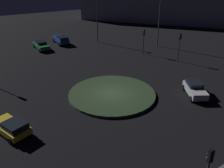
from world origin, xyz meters
TOP-DOWN VIEW (x-y plane):
  - ground_plane at (0.00, 0.00)m, footprint 117.01×117.01m
  - roundabout_island at (0.00, 0.00)m, footprint 10.03×10.03m
  - car_silver at (8.46, -4.42)m, footprint 3.31×4.33m
  - car_yellow at (-11.30, -2.32)m, footprint 3.31×4.39m
  - car_blue at (1.20, 22.94)m, footprint 2.17×4.59m
  - car_green at (-2.98, 21.33)m, footprint 2.21×4.68m
  - traffic_light_east at (14.27, 5.12)m, footprint 0.39×0.36m
  - traffic_light_northeast at (11.50, 10.59)m, footprint 0.39×0.38m
  - traffic_light_south at (-1.91, -15.55)m, footprint 0.32×0.37m
  - streetlamp_northeast at (16.44, 13.19)m, footprint 0.52×0.52m
  - streetlamp_north at (7.74, 20.55)m, footprint 0.49×0.49m
  - store_building at (32.07, 33.32)m, footprint 38.37×38.46m

SIDE VIEW (x-z plane):
  - ground_plane at x=0.00m, z-range 0.00..0.00m
  - roundabout_island at x=0.00m, z-range 0.00..0.29m
  - car_yellow at x=-11.30m, z-range 0.03..1.44m
  - car_green at x=-2.98m, z-range 0.04..1.46m
  - car_silver at x=8.46m, z-range 0.03..1.54m
  - car_blue at x=1.20m, z-range 0.05..1.61m
  - traffic_light_northeast at x=11.50m, z-range 0.88..5.02m
  - traffic_light_east at x=14.27m, z-range 0.92..5.32m
  - traffic_light_south at x=-1.91m, z-range 0.92..5.33m
  - store_building at x=32.07m, z-range 0.00..8.85m
  - streetlamp_north at x=7.74m, z-range 1.07..9.32m
  - streetlamp_northeast at x=16.44m, z-range 1.35..11.05m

